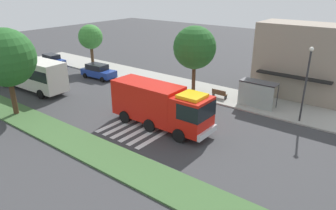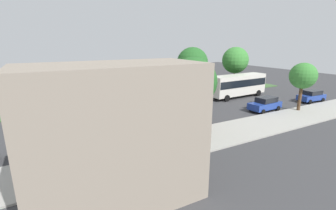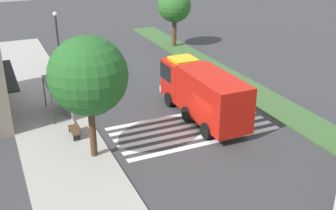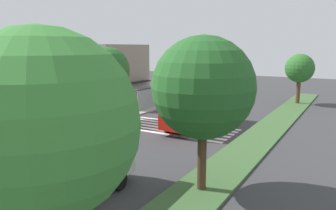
# 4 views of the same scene
# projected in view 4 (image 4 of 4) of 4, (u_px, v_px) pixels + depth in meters

# --- Properties ---
(ground_plane) EXTENTS (120.00, 120.00, 0.00)m
(ground_plane) POSITION_uv_depth(u_px,v_px,m) (170.00, 130.00, 29.05)
(ground_plane) COLOR #38383A
(sidewalk) EXTENTS (60.00, 5.09, 0.14)m
(sidewalk) POSITION_uv_depth(u_px,v_px,m) (97.00, 119.00, 33.32)
(sidewalk) COLOR #9E9B93
(sidewalk) RESTS_ON ground_plane
(median_strip) EXTENTS (60.00, 3.00, 0.14)m
(median_strip) POSITION_uv_depth(u_px,v_px,m) (254.00, 142.00, 25.27)
(median_strip) COLOR #3D6033
(median_strip) RESTS_ON ground_plane
(crosswalk) EXTENTS (4.95, 10.97, 0.01)m
(crosswalk) POSITION_uv_depth(u_px,v_px,m) (175.00, 128.00, 29.90)
(crosswalk) COLOR silver
(crosswalk) RESTS_ON ground_plane
(fire_truck) EXTENTS (9.18, 2.89, 3.61)m
(fire_truck) POSITION_uv_depth(u_px,v_px,m) (197.00, 105.00, 30.13)
(fire_truck) COLOR red
(fire_truck) RESTS_ON ground_plane
(parked_car_east) EXTENTS (4.28, 2.25, 1.77)m
(parked_car_east) POSITION_uv_depth(u_px,v_px,m) (203.00, 93.00, 46.51)
(parked_car_east) COLOR #474C51
(parked_car_east) RESTS_ON ground_plane
(transit_bus) EXTENTS (10.38, 3.25, 3.62)m
(transit_bus) POSITION_uv_depth(u_px,v_px,m) (45.00, 169.00, 14.06)
(transit_bus) COLOR silver
(transit_bus) RESTS_ON ground_plane
(bus_stop_shelter) EXTENTS (3.50, 1.40, 2.46)m
(bus_stop_shelter) POSITION_uv_depth(u_px,v_px,m) (144.00, 94.00, 38.39)
(bus_stop_shelter) COLOR #4C4C51
(bus_stop_shelter) RESTS_ON sidewalk
(bench_near_shelter) EXTENTS (1.60, 0.50, 0.90)m
(bench_near_shelter) POSITION_uv_depth(u_px,v_px,m) (123.00, 110.00, 35.21)
(bench_near_shelter) COLOR #4C3823
(bench_near_shelter) RESTS_ON sidewalk
(street_lamp) EXTENTS (0.36, 0.36, 6.50)m
(street_lamp) POSITION_uv_depth(u_px,v_px,m) (169.00, 74.00, 41.36)
(street_lamp) COLOR #2D2D30
(street_lamp) RESTS_ON sidewalk
(storefront_building) EXTENTS (9.01, 5.31, 7.67)m
(storefront_building) POSITION_uv_depth(u_px,v_px,m) (116.00, 74.00, 42.85)
(storefront_building) COLOR gray
(storefront_building) RESTS_ON ground_plane
(sidewalk_tree_west) EXTENTS (4.48, 4.48, 7.26)m
(sidewalk_tree_west) POSITION_uv_depth(u_px,v_px,m) (107.00, 70.00, 31.67)
(sidewalk_tree_west) COLOR #47301E
(sidewalk_tree_west) RESTS_ON sidewalk
(median_tree_far_west) EXTENTS (4.75, 4.75, 7.74)m
(median_tree_far_west) POSITION_uv_depth(u_px,v_px,m) (43.00, 125.00, 7.86)
(median_tree_far_west) COLOR #513823
(median_tree_far_west) RESTS_ON median_strip
(median_tree_west) EXTENTS (5.11, 5.11, 7.81)m
(median_tree_west) POSITION_uv_depth(u_px,v_px,m) (203.00, 88.00, 15.89)
(median_tree_west) COLOR #47301E
(median_tree_west) RESTS_ON median_strip
(median_tree_center) EXTENTS (3.66, 3.66, 6.37)m
(median_tree_center) POSITION_uv_depth(u_px,v_px,m) (300.00, 69.00, 41.62)
(median_tree_center) COLOR #513823
(median_tree_center) RESTS_ON median_strip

